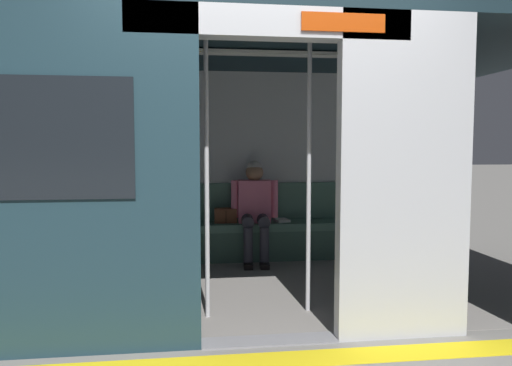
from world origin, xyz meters
name	(u,v)px	position (x,y,z in m)	size (l,w,h in m)	color
ground_plane	(270,341)	(0.00, 0.00, 0.00)	(60.00, 60.00, 0.00)	gray
platform_edge_strip	(277,360)	(0.00, 0.30, 0.00)	(8.00, 0.24, 0.01)	yellow
train_car	(242,121)	(0.06, -1.29, 1.57)	(6.40, 2.94, 2.37)	silver
bench_seat	(238,232)	(0.00, -2.43, 0.34)	(2.59, 0.44, 0.44)	#4C7566
person_seated	(255,204)	(-0.20, -2.38, 0.66)	(0.55, 0.69, 1.17)	pink
handbag	(226,215)	(0.14, -2.47, 0.53)	(0.26, 0.15, 0.17)	brown
book	(282,220)	(-0.54, -2.48, 0.46)	(0.15, 0.22, 0.03)	silver
grab_pole_door	(207,176)	(0.41, -0.53, 1.11)	(0.04, 0.04, 2.23)	silver
grab_pole_far	(309,175)	(-0.41, -0.58, 1.11)	(0.04, 0.04, 2.23)	silver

